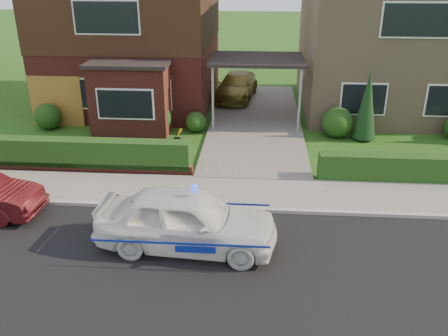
# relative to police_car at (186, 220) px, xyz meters

# --- Properties ---
(ground) EXTENTS (120.00, 120.00, 0.00)m
(ground) POSITION_rel_police_car_xyz_m (1.52, -1.20, -0.74)
(ground) COLOR #265115
(ground) RESTS_ON ground
(road) EXTENTS (60.00, 6.00, 0.02)m
(road) POSITION_rel_police_car_xyz_m (1.52, -1.20, -0.74)
(road) COLOR black
(road) RESTS_ON ground
(kerb) EXTENTS (60.00, 0.16, 0.12)m
(kerb) POSITION_rel_police_car_xyz_m (1.52, 1.85, -0.68)
(kerb) COLOR #9E9993
(kerb) RESTS_ON ground
(sidewalk) EXTENTS (60.00, 2.00, 0.10)m
(sidewalk) POSITION_rel_police_car_xyz_m (1.52, 2.90, -0.69)
(sidewalk) COLOR slate
(sidewalk) RESTS_ON ground
(driveway) EXTENTS (3.80, 12.00, 0.12)m
(driveway) POSITION_rel_police_car_xyz_m (1.52, 9.80, -0.68)
(driveway) COLOR #666059
(driveway) RESTS_ON ground
(house_left) EXTENTS (7.50, 9.53, 7.25)m
(house_left) POSITION_rel_police_car_xyz_m (-4.26, 12.70, 3.07)
(house_left) COLOR maroon
(house_left) RESTS_ON ground
(house_right) EXTENTS (7.50, 8.06, 7.25)m
(house_right) POSITION_rel_police_car_xyz_m (7.32, 12.79, 2.93)
(house_right) COLOR #9D8260
(house_right) RESTS_ON ground
(carport_link) EXTENTS (3.80, 3.00, 2.77)m
(carport_link) POSITION_rel_police_car_xyz_m (1.52, 9.75, 1.92)
(carport_link) COLOR black
(carport_link) RESTS_ON ground
(garage_door) EXTENTS (2.20, 0.10, 2.10)m
(garage_door) POSITION_rel_police_car_xyz_m (-6.72, 8.76, 0.31)
(garage_door) COLOR brown
(garage_door) RESTS_ON ground
(dwarf_wall) EXTENTS (7.70, 0.25, 0.36)m
(dwarf_wall) POSITION_rel_police_car_xyz_m (-4.28, 4.10, -0.56)
(dwarf_wall) COLOR maroon
(dwarf_wall) RESTS_ON ground
(hedge_left) EXTENTS (7.50, 0.55, 0.90)m
(hedge_left) POSITION_rel_police_car_xyz_m (-4.28, 4.25, -0.74)
(hedge_left) COLOR #143310
(hedge_left) RESTS_ON ground
(hedge_right) EXTENTS (7.50, 0.55, 0.80)m
(hedge_right) POSITION_rel_police_car_xyz_m (7.32, 4.15, -0.74)
(hedge_right) COLOR #143310
(hedge_right) RESTS_ON ground
(shrub_left_far) EXTENTS (1.08, 1.08, 1.08)m
(shrub_left_far) POSITION_rel_police_car_xyz_m (-6.98, 8.30, -0.20)
(shrub_left_far) COLOR #143310
(shrub_left_far) RESTS_ON ground
(shrub_left_mid) EXTENTS (1.32, 1.32, 1.32)m
(shrub_left_mid) POSITION_rel_police_car_xyz_m (-2.48, 8.10, -0.08)
(shrub_left_mid) COLOR #143310
(shrub_left_mid) RESTS_ON ground
(shrub_left_near) EXTENTS (0.84, 0.84, 0.84)m
(shrub_left_near) POSITION_rel_police_car_xyz_m (-0.88, 8.40, -0.32)
(shrub_left_near) COLOR #143310
(shrub_left_near) RESTS_ON ground
(shrub_right_near) EXTENTS (1.20, 1.20, 1.20)m
(shrub_right_near) POSITION_rel_police_car_xyz_m (4.72, 8.20, -0.14)
(shrub_right_near) COLOR #143310
(shrub_right_near) RESTS_ON ground
(conifer_a) EXTENTS (0.90, 0.90, 2.60)m
(conifer_a) POSITION_rel_police_car_xyz_m (5.72, 8.00, 0.56)
(conifer_a) COLOR black
(conifer_a) RESTS_ON ground
(police_car) EXTENTS (3.97, 4.43, 1.64)m
(police_car) POSITION_rel_police_car_xyz_m (0.00, 0.00, 0.00)
(police_car) COLOR silver
(police_car) RESTS_ON ground
(driveway_car) EXTENTS (2.20, 4.33, 1.20)m
(driveway_car) POSITION_rel_police_car_xyz_m (0.52, 13.30, -0.01)
(driveway_car) COLOR olive
(driveway_car) RESTS_ON driveway
(potted_plant_b) EXTENTS (0.51, 0.49, 0.72)m
(potted_plant_b) POSITION_rel_police_car_xyz_m (-1.33, 6.68, -0.37)
(potted_plant_b) COLOR gray
(potted_plant_b) RESTS_ON ground
(potted_plant_c) EXTENTS (0.47, 0.47, 0.71)m
(potted_plant_c) POSITION_rel_police_car_xyz_m (-1.38, 5.34, -0.38)
(potted_plant_c) COLOR gray
(potted_plant_c) RESTS_ON ground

